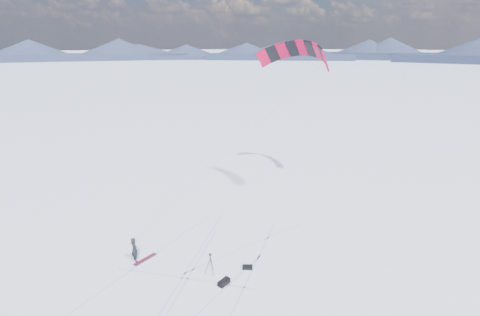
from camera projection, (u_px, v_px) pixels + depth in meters
ground at (183, 283)px, 20.32m from camera, size 1800.00×1800.00×0.00m
horizon_hills at (180, 235)px, 19.32m from camera, size 704.00×705.94×8.17m
snow_tracks at (181, 292)px, 19.59m from camera, size 17.62×14.39×0.01m
snowkiter at (136, 261)px, 22.43m from camera, size 0.48×0.65×1.66m
snowboard at (145, 259)px, 22.52m from camera, size 1.69×0.84×0.04m
tripod at (210, 261)px, 20.91m from camera, size 0.64×0.56×1.37m
gear_bag_a at (224, 282)px, 20.16m from camera, size 0.84×0.59×0.34m
gear_bag_b at (248, 267)px, 21.56m from camera, size 0.69×0.61×0.29m
power_kite at (297, 54)px, 28.25m from camera, size 16.56×7.07×12.29m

